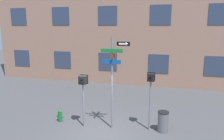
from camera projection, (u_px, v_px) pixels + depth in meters
ground_plane at (100, 133)px, 9.59m from camera, size 60.00×60.00×0.00m
street_sign_pole at (113, 74)px, 9.57m from camera, size 1.27×0.88×4.17m
pedestrian_signal_left at (83, 86)px, 9.85m from camera, size 0.40×0.40×2.46m
pedestrian_signal_right at (151, 86)px, 9.51m from camera, size 0.35×0.40×2.63m
fire_hydrant at (60, 116)px, 10.71m from camera, size 0.36×0.20×0.60m
trash_bin at (163, 122)px, 9.63m from camera, size 0.49×0.49×0.94m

